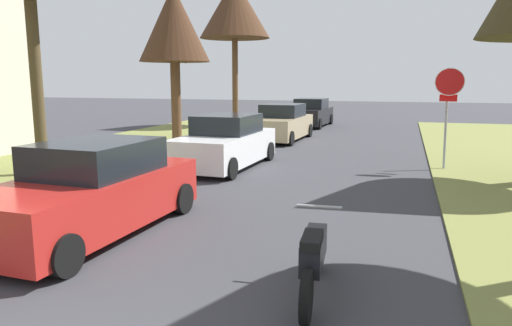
% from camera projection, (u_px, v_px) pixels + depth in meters
% --- Properties ---
extents(stop_sign_far, '(0.82, 0.74, 2.91)m').
position_uv_depth(stop_sign_far, '(448.00, 96.00, 13.70)').
color(stop_sign_far, '#9EA0A5').
rests_on(stop_sign_far, grass_verge_right).
extents(street_tree_left_mid_b, '(2.99, 2.99, 6.47)m').
position_uv_depth(street_tree_left_mid_b, '(174.00, 25.00, 20.11)').
color(street_tree_left_mid_b, brown).
rests_on(street_tree_left_mid_b, grass_verge_left).
extents(street_tree_left_far, '(3.95, 3.95, 8.18)m').
position_uv_depth(street_tree_left_far, '(235.00, 9.00, 26.68)').
color(street_tree_left_far, brown).
rests_on(street_tree_left_far, grass_verge_left).
extents(parked_sedan_red, '(2.08, 4.46, 1.57)m').
position_uv_depth(parked_sedan_red, '(91.00, 192.00, 8.15)').
color(parked_sedan_red, red).
rests_on(parked_sedan_red, ground).
extents(parked_sedan_white, '(2.08, 4.46, 1.57)m').
position_uv_depth(parked_sedan_white, '(225.00, 143.00, 14.41)').
color(parked_sedan_white, white).
rests_on(parked_sedan_white, ground).
extents(parked_sedan_tan, '(2.08, 4.46, 1.57)m').
position_uv_depth(parked_sedan_tan, '(282.00, 124.00, 20.93)').
color(parked_sedan_tan, tan).
rests_on(parked_sedan_tan, ground).
extents(parked_sedan_black, '(2.08, 4.46, 1.57)m').
position_uv_depth(parked_sedan_black, '(311.00, 114.00, 27.31)').
color(parked_sedan_black, black).
rests_on(parked_sedan_black, ground).
extents(parked_motorcycle, '(0.60, 2.05, 0.97)m').
position_uv_depth(parked_motorcycle, '(313.00, 257.00, 5.79)').
color(parked_motorcycle, black).
rests_on(parked_motorcycle, ground).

